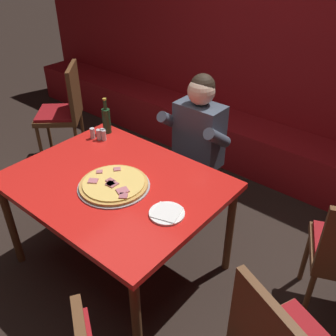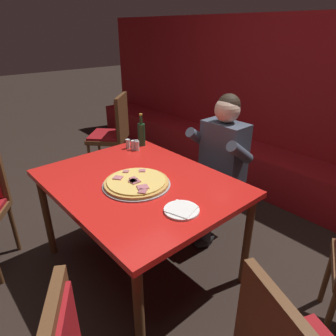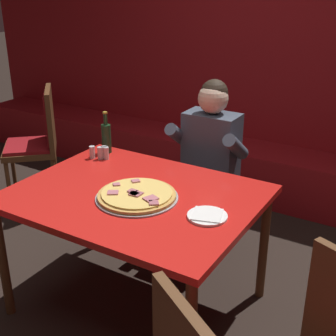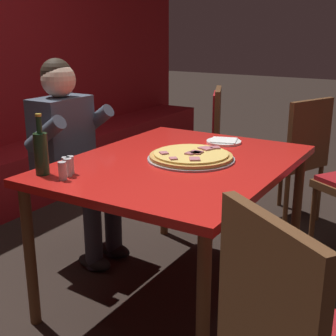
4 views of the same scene
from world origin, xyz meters
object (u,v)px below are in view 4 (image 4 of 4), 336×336
Objects in this scene: plate_white_paper at (224,142)px; beer_bottle at (41,152)px; shaker_red_pepper_flakes at (70,166)px; diner_seated_blue_shirt at (73,152)px; shaker_oregano at (66,167)px; main_dining_table at (178,174)px; dining_chair_far_right at (295,151)px; dining_chair_near_left at (202,135)px; shaker_black_pepper at (68,168)px; pizza at (191,156)px; shaker_parmesan at (63,172)px.

beer_bottle is (-1.02, 0.48, 0.10)m from plate_white_paper.
shaker_red_pepper_flakes is 0.07× the size of diner_seated_blue_shirt.
diner_seated_blue_shirt reaches higher than shaker_oregano.
main_dining_table is 1.43× the size of dining_chair_far_right.
plate_white_paper is at bearing -146.32° from dining_chair_near_left.
shaker_red_pepper_flakes is (-0.46, 0.33, 0.11)m from main_dining_table.
dining_chair_far_right is (1.83, -0.55, -0.25)m from shaker_black_pepper.
beer_bottle is 0.30× the size of dining_chair_far_right.
beer_bottle is 0.23× the size of diner_seated_blue_shirt.
pizza reaches higher than plate_white_paper.
shaker_parmesan is 0.09× the size of dining_chair_far_right.
shaker_red_pepper_flakes is 0.70m from diner_seated_blue_shirt.
dining_chair_far_right reaches higher than main_dining_table.
shaker_black_pepper is at bearing -71.52° from beer_bottle.
diner_seated_blue_shirt is (0.61, 0.49, -0.11)m from shaker_parmesan.
dining_chair_near_left is (1.95, 0.27, -0.24)m from shaker_parmesan.
diner_seated_blue_shirt is (-0.43, 0.83, -0.08)m from plate_white_paper.
shaker_oregano is 0.09× the size of dining_chair_near_left.
shaker_oregano is 0.71m from diner_seated_blue_shirt.
shaker_parmesan is 0.07× the size of diner_seated_blue_shirt.
beer_bottle is at bearing 140.44° from pizza.
shaker_black_pepper is at bearing -119.75° from shaker_oregano.
main_dining_table is 0.72m from beer_bottle.
plate_white_paper is at bearing -21.30° from shaker_oregano.
shaker_parmesan is 0.09× the size of dining_chair_near_left.
beer_bottle is 0.15m from shaker_black_pepper.
dining_chair_near_left is at bearing -9.47° from diner_seated_blue_shirt.
dining_chair_far_right reaches higher than plate_white_paper.
shaker_parmesan is (-0.55, 0.29, 0.11)m from main_dining_table.
pizza is 2.21× the size of plate_white_paper.
shaker_red_pepper_flakes is 0.04m from shaker_black_pepper.
diner_seated_blue_shirt is at bearing 39.02° from shaker_parmesan.
shaker_black_pepper is at bearing 146.51° from pizza.
shaker_parmesan is (-0.60, 0.34, 0.02)m from pizza.
dining_chair_near_left reaches higher than shaker_red_pepper_flakes.
pizza is at bearing -46.10° from main_dining_table.
main_dining_table is 0.60m from shaker_oregano.
plate_white_paper is at bearing -19.77° from shaker_black_pepper.
shaker_black_pepper is (-0.04, -0.02, 0.00)m from shaker_red_pepper_flakes.
shaker_red_pepper_flakes is 0.09× the size of dining_chair_near_left.
diner_seated_blue_shirt is (0.06, 0.79, 0.00)m from main_dining_table.
dining_chair_near_left is at bearing 3.82° from beer_bottle.
dining_chair_near_left reaches higher than shaker_black_pepper.
shaker_oregano is at bearing -140.06° from diner_seated_blue_shirt.
beer_bottle is at bearing 141.10° from main_dining_table.
diner_seated_blue_shirt is at bearing 170.53° from dining_chair_near_left.
plate_white_paper is 1.04m from shaker_oregano.
main_dining_table is 1.42× the size of dining_chair_near_left.
shaker_oregano is (-0.53, 0.39, 0.02)m from pizza.
beer_bottle is 3.40× the size of shaker_parmesan.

